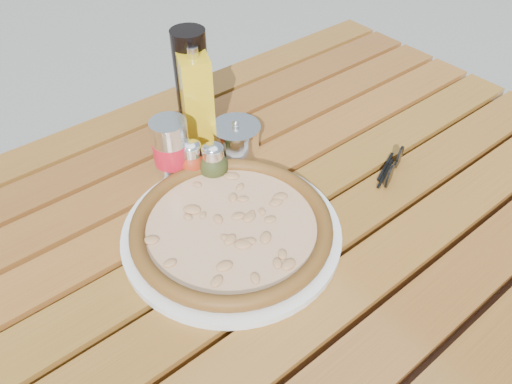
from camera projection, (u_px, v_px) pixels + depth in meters
table at (263, 240)px, 0.92m from camera, size 1.40×0.90×0.75m
plate at (232, 232)px, 0.82m from camera, size 0.44×0.44×0.01m
pizza at (231, 226)px, 0.81m from camera, size 0.45×0.45×0.03m
pepper_shaker at (192, 160)px, 0.91m from camera, size 0.06×0.06×0.08m
oregano_shaker at (213, 163)px, 0.90m from camera, size 0.06×0.06×0.08m
dark_bottle at (192, 84)px, 0.97m from camera, size 0.09×0.09×0.22m
soda_can at (171, 150)px, 0.90m from camera, size 0.08×0.08×0.12m
olive_oil_cruet at (197, 103)px, 0.95m from camera, size 0.07×0.07×0.21m
parmesan_tin at (236, 138)px, 0.97m from camera, size 0.11×0.11×0.07m
sunglasses at (393, 167)px, 0.93m from camera, size 0.11×0.06×0.04m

